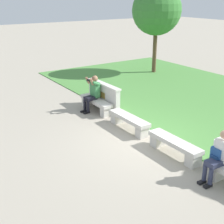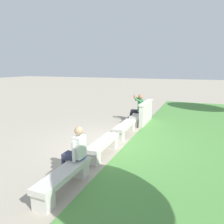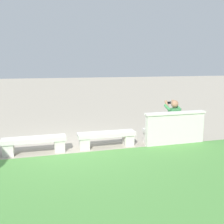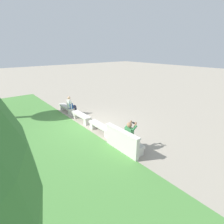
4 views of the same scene
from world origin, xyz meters
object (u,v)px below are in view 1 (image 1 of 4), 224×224
object	(u,v)px
tree_left_background	(157,10)
bench_mid	(174,145)
person_photographer	(93,92)
bench_main	(96,103)
bench_near	(129,121)
backpack	(217,155)
person_distant	(219,155)

from	to	relation	value
tree_left_background	bench_mid	bearing A→B (deg)	-37.41
bench_mid	person_photographer	distance (m)	4.23
bench_main	tree_left_background	size ratio (longest dim) A/B	0.37
bench_near	bench_mid	world-z (taller)	same
backpack	bench_main	bearing A→B (deg)	179.86
bench_mid	backpack	size ratio (longest dim) A/B	3.99
bench_main	bench_mid	distance (m)	4.10
bench_mid	tree_left_background	xyz separation A→B (m)	(-7.58, 5.79, 3.00)
person_distant	backpack	size ratio (longest dim) A/B	2.94
person_photographer	person_distant	size ratio (longest dim) A/B	1.05
person_photographer	backpack	xyz separation A→B (m)	(5.58, 0.06, -0.11)
bench_main	person_distant	distance (m)	5.56
bench_near	backpack	distance (m)	3.43
bench_main	person_distant	xyz separation A→B (m)	(5.55, -0.07, 0.38)
bench_main	bench_mid	xyz separation A→B (m)	(4.10, 0.00, 0.00)
bench_near	bench_mid	distance (m)	2.05
backpack	tree_left_background	bearing A→B (deg)	147.00
person_distant	backpack	distance (m)	0.11
bench_mid	tree_left_background	distance (m)	10.00
bench_main	person_distant	world-z (taller)	person_distant
bench_main	bench_near	xyz separation A→B (m)	(2.05, 0.00, 0.00)
person_distant	tree_left_background	distance (m)	11.07
backpack	person_photographer	bearing A→B (deg)	-179.35
person_distant	backpack	bearing A→B (deg)	145.78
bench_near	person_photographer	distance (m)	2.21
bench_near	person_distant	bearing A→B (deg)	-1.09
person_distant	bench_main	bearing A→B (deg)	179.31
bench_near	bench_mid	bearing A→B (deg)	0.00
person_photographer	backpack	size ratio (longest dim) A/B	3.08
bench_main	bench_mid	world-z (taller)	same
backpack	tree_left_background	distance (m)	10.99
bench_main	backpack	bearing A→B (deg)	-0.14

